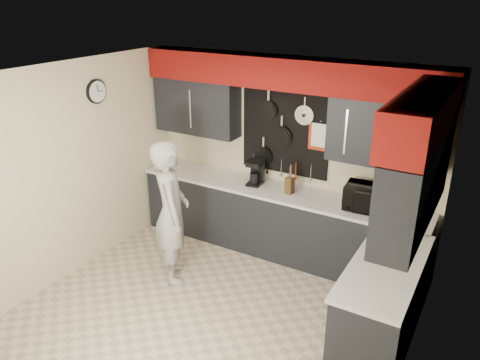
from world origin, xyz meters
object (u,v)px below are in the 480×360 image
Objects in this scene: knife_block at (290,185)px; coffee_maker at (256,172)px; microwave at (368,198)px; person at (171,213)px; utensil_crock at (289,186)px.

knife_block is 0.53m from coffee_maker.
person is (-1.99, -1.18, -0.18)m from microwave.
coffee_maker is (-0.52, 0.05, 0.07)m from knife_block.
knife_block is 0.12× the size of person.
knife_block is 1.27× the size of utensil_crock.
microwave reaches higher than utensil_crock.
knife_block is 0.05m from utensil_crock.
utensil_crock is at bearing -9.32° from coffee_maker.
coffee_maker is at bearing 174.37° from microwave.
microwave reaches higher than knife_block.
coffee_maker is at bearing -178.36° from knife_block.
person is (-0.97, -1.19, -0.12)m from utensil_crock.
person is (-0.48, -1.21, -0.21)m from coffee_maker.
knife_block is 0.64× the size of coffee_maker.
microwave is at bearing -0.46° from utensil_crock.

